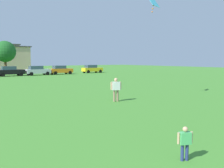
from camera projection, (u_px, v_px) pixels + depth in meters
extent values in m
cylinder|color=navy|center=(182.00, 153.00, 6.80)|extent=(0.09, 0.09, 0.47)
cylinder|color=navy|center=(187.00, 152.00, 6.83)|extent=(0.09, 0.09, 0.47)
cube|color=#4CB266|center=(185.00, 138.00, 6.78)|extent=(0.36, 0.28, 0.33)
cylinder|color=tan|center=(179.00, 138.00, 6.73)|extent=(0.07, 0.07, 0.31)
cylinder|color=tan|center=(191.00, 137.00, 6.82)|extent=(0.07, 0.07, 0.31)
sphere|color=tan|center=(185.00, 129.00, 6.75)|extent=(0.15, 0.15, 0.15)
cylinder|color=#8C7259|center=(118.00, 96.00, 16.51)|extent=(0.14, 0.14, 0.77)
cylinder|color=#8C7259|center=(114.00, 96.00, 16.44)|extent=(0.14, 0.14, 0.77)
cube|color=white|center=(116.00, 86.00, 16.41)|extent=(0.57, 0.42, 0.55)
cylinder|color=tan|center=(120.00, 86.00, 16.51)|extent=(0.11, 0.11, 0.51)
cylinder|color=tan|center=(111.00, 86.00, 16.31)|extent=(0.11, 0.11, 0.51)
sphere|color=tan|center=(116.00, 80.00, 16.37)|extent=(0.24, 0.24, 0.24)
cube|color=#3FBFE5|center=(153.00, 2.00, 16.96)|extent=(1.22, 0.85, 0.70)
sphere|color=orange|center=(153.00, 5.00, 16.99)|extent=(0.10, 0.10, 0.10)
sphere|color=orange|center=(153.00, 9.00, 16.98)|extent=(0.10, 0.10, 0.10)
sphere|color=orange|center=(152.00, 12.00, 16.97)|extent=(0.10, 0.10, 0.10)
cube|color=black|center=(11.00, 72.00, 41.99)|extent=(4.30, 1.80, 0.76)
cube|color=#334756|center=(9.00, 68.00, 41.72)|extent=(2.24, 1.58, 0.60)
cylinder|color=black|center=(19.00, 74.00, 43.59)|extent=(0.64, 0.22, 0.64)
cylinder|color=black|center=(21.00, 74.00, 42.11)|extent=(0.64, 0.22, 0.64)
cylinder|color=black|center=(1.00, 74.00, 41.93)|extent=(0.64, 0.22, 0.64)
cylinder|color=black|center=(3.00, 75.00, 40.46)|extent=(0.64, 0.22, 0.64)
cube|color=silver|center=(38.00, 71.00, 44.41)|extent=(4.30, 1.80, 0.76)
cube|color=#334756|center=(36.00, 68.00, 44.15)|extent=(2.24, 1.58, 0.60)
cylinder|color=black|center=(44.00, 73.00, 46.01)|extent=(0.64, 0.22, 0.64)
cylinder|color=black|center=(48.00, 73.00, 44.54)|extent=(0.64, 0.22, 0.64)
cylinder|color=black|center=(28.00, 73.00, 44.36)|extent=(0.64, 0.22, 0.64)
cylinder|color=black|center=(31.00, 74.00, 42.89)|extent=(0.64, 0.22, 0.64)
cube|color=orange|center=(61.00, 71.00, 47.15)|extent=(4.30, 1.80, 0.76)
cube|color=#334756|center=(59.00, 67.00, 46.89)|extent=(2.24, 1.58, 0.60)
cylinder|color=black|center=(66.00, 72.00, 48.75)|extent=(0.64, 0.22, 0.64)
cylinder|color=black|center=(70.00, 73.00, 47.28)|extent=(0.64, 0.22, 0.64)
cylinder|color=black|center=(52.00, 73.00, 47.10)|extent=(0.64, 0.22, 0.64)
cylinder|color=black|center=(56.00, 73.00, 45.62)|extent=(0.64, 0.22, 0.64)
cube|color=yellow|center=(92.00, 70.00, 52.36)|extent=(4.30, 1.80, 0.76)
cube|color=#334756|center=(91.00, 66.00, 52.10)|extent=(2.24, 1.58, 0.60)
cylinder|color=black|center=(96.00, 71.00, 53.96)|extent=(0.64, 0.22, 0.64)
cylinder|color=black|center=(100.00, 71.00, 52.48)|extent=(0.64, 0.22, 0.64)
cylinder|color=black|center=(84.00, 71.00, 52.31)|extent=(0.64, 0.22, 0.64)
cylinder|color=black|center=(88.00, 72.00, 50.83)|extent=(0.64, 0.22, 0.64)
cylinder|color=brown|center=(6.00, 67.00, 48.28)|extent=(0.48, 0.48, 2.61)
sphere|color=#1E5B23|center=(5.00, 51.00, 47.98)|extent=(4.13, 4.13, 4.13)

